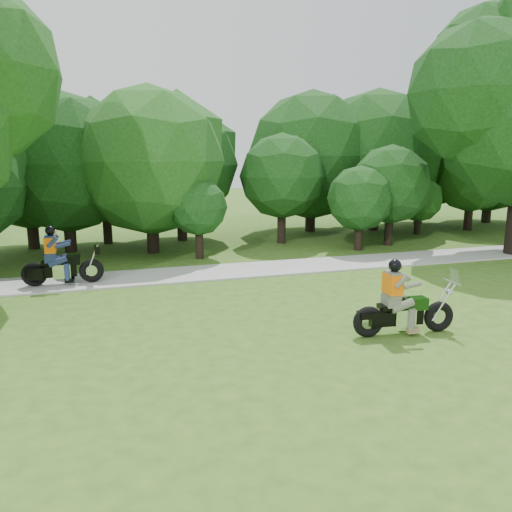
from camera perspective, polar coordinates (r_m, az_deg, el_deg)
ground at (r=10.79m, az=14.71°, el=-10.75°), size 100.00×100.00×0.00m
walkway at (r=17.74m, az=1.03°, el=-1.46°), size 60.00×2.20×0.06m
tree_line at (r=24.03m, az=-0.85°, el=10.61°), size 40.10×11.82×7.50m
chopper_motorcycle at (r=11.73m, az=16.11°, el=-5.63°), size 2.47×0.71×1.76m
touring_motorcycle at (r=16.50m, az=-21.75°, el=-0.80°), size 2.42×0.69×1.85m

